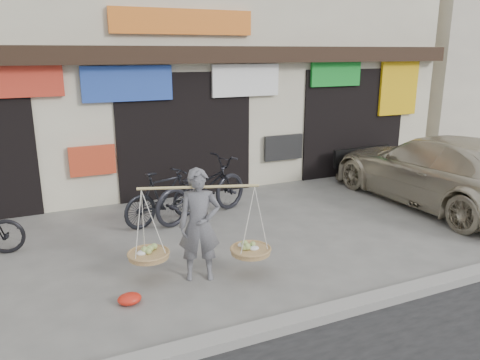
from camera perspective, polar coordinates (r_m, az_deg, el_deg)
name	(u,v)px	position (r m, az deg, el deg)	size (l,w,h in m)	color
ground	(257,254)	(7.55, 2.03, -9.01)	(70.00, 70.00, 0.00)	slate
kerb	(330,312)	(6.00, 10.86, -15.55)	(70.00, 0.25, 0.12)	gray
shophouse_block	(149,38)	(12.94, -11.09, 16.61)	(14.00, 6.32, 7.00)	beige
street_vendor	(200,229)	(6.54, -4.95, -6.02)	(1.92, 1.01, 1.60)	slate
bike_1	(164,197)	(8.81, -9.24, -2.02)	(0.48, 1.69, 1.02)	black
bike_2	(202,189)	(8.99, -4.67, -1.06)	(0.76, 2.19, 1.15)	black
suv	(437,170)	(10.57, 22.92, 1.12)	(2.14, 5.08, 1.46)	#C1B69C
red_bag	(130,299)	(6.32, -13.31, -13.92)	(0.31, 0.25, 0.14)	red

